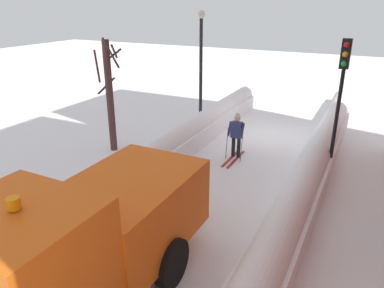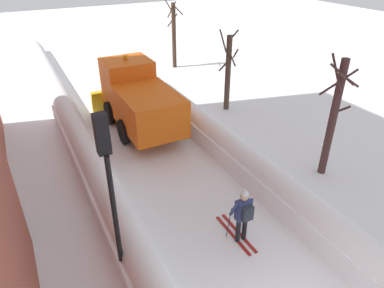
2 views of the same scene
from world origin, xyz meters
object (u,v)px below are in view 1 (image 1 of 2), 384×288
object	(u,v)px
plow_truck	(90,240)
skier	(237,133)
street_lamp	(201,53)
bare_tree_near	(110,94)
traffic_light_pole	(341,85)

from	to	relation	value
plow_truck	skier	distance (m)	8.32
street_lamp	bare_tree_near	bearing A→B (deg)	74.74
skier	street_lamp	world-z (taller)	street_lamp
traffic_light_pole	street_lamp	world-z (taller)	street_lamp
plow_truck	skier	xyz separation A→B (m)	(0.07, -8.31, -0.48)
traffic_light_pole	bare_tree_near	world-z (taller)	traffic_light_pole
plow_truck	street_lamp	xyz separation A→B (m)	(3.40, -12.06, 1.90)
skier	plow_truck	bearing A→B (deg)	90.48
plow_truck	bare_tree_near	world-z (taller)	bare_tree_near
plow_truck	skier	bearing A→B (deg)	-89.52
skier	street_lamp	bearing A→B (deg)	-48.41
plow_truck	traffic_light_pole	size ratio (longest dim) A/B	1.28
skier	bare_tree_near	distance (m)	5.18
street_lamp	skier	bearing A→B (deg)	131.59
plow_truck	skier	size ratio (longest dim) A/B	3.31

